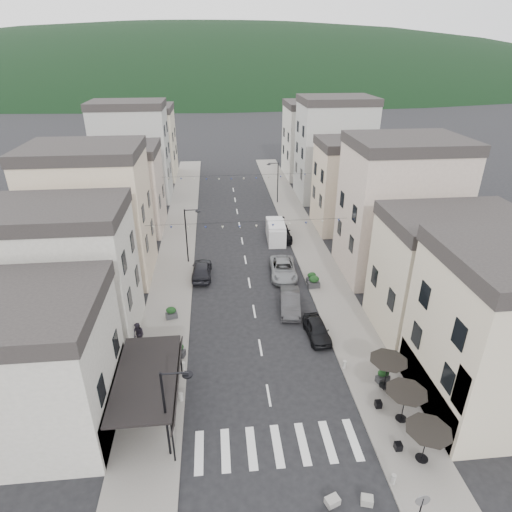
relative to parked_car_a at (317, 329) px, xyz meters
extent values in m
plane|color=black|center=(-4.60, -11.94, -0.69)|extent=(700.00, 700.00, 0.00)
cube|color=slate|center=(-12.10, 20.06, -0.63)|extent=(4.00, 76.00, 0.12)
cube|color=slate|center=(2.90, 20.06, -0.63)|extent=(4.00, 76.00, 0.12)
ellipsoid|color=black|center=(-4.60, 288.06, -0.69)|extent=(640.00, 360.00, 70.00)
cube|color=#AEAA9F|center=(-20.10, -6.94, 3.31)|extent=(12.00, 8.00, 8.00)
cube|color=black|center=(-12.10, -6.94, 2.51)|extent=(3.60, 7.50, 0.15)
cube|color=black|center=(-10.30, -6.94, 2.01)|extent=(0.34, 7.50, 0.99)
cylinder|color=black|center=(-10.40, -10.44, 0.91)|extent=(0.10, 0.10, 3.20)
cylinder|color=black|center=(-10.40, -3.44, 0.91)|extent=(0.10, 0.10, 3.20)
cube|color=#AEAA9F|center=(-19.10, 2.06, 4.31)|extent=(10.00, 7.00, 10.00)
cube|color=#262323|center=(-19.10, 2.06, 9.81)|extent=(10.20, 7.14, 1.00)
cube|color=#C7B495|center=(-19.10, 12.06, 5.31)|extent=(10.00, 8.00, 12.00)
cube|color=#262323|center=(-19.10, 12.06, 11.81)|extent=(10.20, 8.16, 1.00)
cube|color=#AF9A8E|center=(-19.10, 24.06, 4.06)|extent=(10.00, 8.00, 9.50)
cube|color=#262323|center=(-19.10, 24.06, 9.31)|extent=(10.20, 8.16, 1.00)
cube|color=#A0A09B|center=(-19.10, 36.06, 5.81)|extent=(10.00, 7.00, 13.00)
cube|color=#262323|center=(-19.10, 36.06, 12.81)|extent=(10.20, 7.14, 1.00)
cube|color=beige|center=(-19.10, 48.06, 4.81)|extent=(10.00, 9.00, 11.00)
cube|color=#262323|center=(-19.10, 48.06, 10.81)|extent=(10.20, 9.18, 1.00)
cube|color=beige|center=(9.90, 0.06, 3.81)|extent=(10.00, 7.00, 9.00)
cube|color=#262323|center=(9.90, 0.06, 8.81)|extent=(10.20, 7.14, 1.00)
cube|color=#AF9A8E|center=(9.90, 10.06, 5.56)|extent=(10.00, 8.00, 12.50)
cube|color=#262323|center=(9.90, 10.06, 12.31)|extent=(10.20, 8.16, 1.00)
cube|color=#C7B495|center=(9.90, 22.06, 4.31)|extent=(10.00, 7.00, 10.00)
cube|color=#262323|center=(9.90, 22.06, 9.81)|extent=(10.20, 7.14, 1.00)
cube|color=#A0A09B|center=(9.90, 34.06, 6.06)|extent=(10.00, 8.00, 13.50)
cube|color=#262323|center=(9.90, 34.06, 13.31)|extent=(10.20, 8.16, 1.00)
cube|color=#AEAA9F|center=(9.90, 46.06, 5.06)|extent=(10.00, 9.00, 11.50)
cube|color=#262323|center=(9.90, 46.06, 11.31)|extent=(10.20, 9.18, 1.00)
cylinder|color=black|center=(3.10, -11.94, 0.58)|extent=(0.06, 0.06, 2.30)
cone|color=black|center=(3.10, -11.94, 1.68)|extent=(2.50, 2.50, 0.55)
cylinder|color=black|center=(3.10, -11.94, -0.20)|extent=(0.70, 0.70, 0.04)
cylinder|color=black|center=(3.10, -9.14, 0.58)|extent=(0.06, 0.06, 2.30)
cone|color=black|center=(3.10, -9.14, 1.68)|extent=(2.50, 2.50, 0.55)
cylinder|color=black|center=(3.10, -9.14, -0.20)|extent=(0.70, 0.70, 0.04)
cylinder|color=black|center=(3.10, -6.34, 0.58)|extent=(0.06, 0.06, 2.30)
cone|color=black|center=(3.10, -6.34, 1.68)|extent=(2.50, 2.50, 0.55)
cylinder|color=black|center=(3.10, -6.34, -0.20)|extent=(0.70, 0.70, 0.04)
cylinder|color=black|center=(-10.70, -9.94, 2.31)|extent=(0.14, 0.14, 6.00)
cylinder|color=black|center=(-10.00, -9.94, 5.21)|extent=(1.40, 0.10, 0.10)
cylinder|color=black|center=(-9.35, -9.94, 5.06)|extent=(0.56, 0.56, 0.08)
cylinder|color=black|center=(-10.70, 14.06, 2.31)|extent=(0.14, 0.14, 6.00)
cylinder|color=black|center=(-10.00, 14.06, 5.21)|extent=(1.40, 0.10, 0.10)
cylinder|color=black|center=(-9.35, 14.06, 5.06)|extent=(0.56, 0.56, 0.08)
cylinder|color=black|center=(1.50, 32.06, 2.31)|extent=(0.14, 0.14, 6.00)
cylinder|color=black|center=(0.80, 32.06, 5.21)|extent=(1.40, 0.10, 0.10)
cylinder|color=black|center=(0.15, 32.06, 5.06)|extent=(0.56, 0.56, 0.08)
cylinder|color=slate|center=(1.20, -15.44, 1.66)|extent=(0.70, 0.04, 0.70)
cylinder|color=gray|center=(-10.30, -5.94, -0.27)|extent=(0.26, 0.26, 0.60)
cylinder|color=gray|center=(-10.30, -2.94, -0.27)|extent=(0.26, 0.26, 0.60)
cylinder|color=gray|center=(1.10, -3.94, -0.27)|extent=(0.26, 0.26, 0.60)
cylinder|color=gray|center=(1.10, -12.94, -0.27)|extent=(0.26, 0.26, 0.60)
cylinder|color=black|center=(-4.60, 10.06, 5.31)|extent=(19.00, 0.02, 0.02)
cone|color=beige|center=(-13.31, 10.06, 5.13)|extent=(0.28, 0.28, 0.24)
cone|color=navy|center=(-11.72, 10.06, 5.04)|extent=(0.28, 0.28, 0.24)
cone|color=beige|center=(-10.14, 10.06, 4.96)|extent=(0.28, 0.28, 0.24)
cone|color=navy|center=(-8.56, 10.06, 4.90)|extent=(0.28, 0.28, 0.24)
cone|color=beige|center=(-6.97, 10.06, 4.85)|extent=(0.28, 0.28, 0.24)
cone|color=navy|center=(-5.39, 10.06, 4.83)|extent=(0.28, 0.28, 0.24)
cone|color=beige|center=(-3.81, 10.06, 4.83)|extent=(0.28, 0.28, 0.24)
cone|color=navy|center=(-2.22, 10.06, 4.85)|extent=(0.28, 0.28, 0.24)
cone|color=beige|center=(-0.64, 10.06, 4.90)|extent=(0.28, 0.28, 0.24)
cone|color=navy|center=(0.94, 10.06, 4.96)|extent=(0.28, 0.28, 0.24)
cone|color=beige|center=(2.53, 10.06, 5.04)|extent=(0.28, 0.28, 0.24)
cone|color=navy|center=(4.11, 10.06, 5.13)|extent=(0.28, 0.28, 0.24)
cylinder|color=black|center=(-4.60, 26.06, 5.31)|extent=(19.00, 0.02, 0.02)
cone|color=beige|center=(-13.31, 26.06, 5.13)|extent=(0.28, 0.28, 0.24)
cone|color=navy|center=(-11.72, 26.06, 5.04)|extent=(0.28, 0.28, 0.24)
cone|color=beige|center=(-10.14, 26.06, 4.96)|extent=(0.28, 0.28, 0.24)
cone|color=navy|center=(-8.56, 26.06, 4.90)|extent=(0.28, 0.28, 0.24)
cone|color=beige|center=(-6.97, 26.06, 4.85)|extent=(0.28, 0.28, 0.24)
cone|color=navy|center=(-5.39, 26.06, 4.83)|extent=(0.28, 0.28, 0.24)
cone|color=beige|center=(-3.81, 26.06, 4.83)|extent=(0.28, 0.28, 0.24)
cone|color=navy|center=(-2.22, 26.06, 4.85)|extent=(0.28, 0.28, 0.24)
cone|color=beige|center=(-0.64, 26.06, 4.90)|extent=(0.28, 0.28, 0.24)
cone|color=navy|center=(0.94, 26.06, 4.96)|extent=(0.28, 0.28, 0.24)
cone|color=beige|center=(2.53, 26.06, 5.04)|extent=(0.28, 0.28, 0.24)
cone|color=navy|center=(4.11, 26.06, 5.13)|extent=(0.28, 0.28, 0.24)
imported|color=black|center=(0.00, 0.00, 0.00)|extent=(1.83, 4.11, 1.37)
imported|color=#2F2F31|center=(-1.45, 4.03, 0.09)|extent=(2.25, 4.88, 1.55)
imported|color=gray|center=(-1.11, 10.19, 0.07)|extent=(2.88, 5.61, 1.51)
imported|color=black|center=(0.00, 19.60, 0.14)|extent=(2.37, 5.70, 1.65)
imported|color=black|center=(-9.20, 10.75, 0.12)|extent=(2.05, 4.78, 1.61)
cube|color=silver|center=(-0.63, 18.93, 0.35)|extent=(2.20, 5.07, 2.08)
cube|color=silver|center=(-0.65, 18.31, 1.44)|extent=(2.07, 3.41, 0.52)
cylinder|color=black|center=(-1.54, 17.10, -0.32)|extent=(0.29, 0.74, 0.73)
cylinder|color=black|center=(0.12, 17.03, -0.32)|extent=(0.29, 0.74, 0.73)
cylinder|color=black|center=(-1.37, 20.84, -0.32)|extent=(0.29, 0.74, 0.73)
cylinder|color=black|center=(0.29, 20.76, -0.32)|extent=(0.29, 0.74, 0.73)
imported|color=black|center=(-13.50, -3.92, 0.21)|extent=(0.67, 0.62, 1.54)
imported|color=black|center=(-13.80, 0.16, 0.41)|extent=(1.19, 1.11, 1.96)
cube|color=gray|center=(-0.60, -13.82, -0.46)|extent=(0.70, 0.60, 0.45)
cube|color=gray|center=(-2.34, -13.66, -0.49)|extent=(0.83, 0.71, 0.40)
cube|color=#29292B|center=(-10.76, -1.42, -0.32)|extent=(1.11, 0.83, 0.50)
ellipsoid|color=black|center=(-10.76, -1.42, 0.23)|extent=(0.87, 0.56, 0.63)
cube|color=#313134|center=(-11.65, 3.60, -0.33)|extent=(1.06, 0.75, 0.48)
ellipsoid|color=black|center=(-11.65, 3.60, 0.20)|extent=(0.84, 0.54, 0.61)
cube|color=#2E2F31|center=(3.31, -5.53, -0.34)|extent=(1.02, 0.77, 0.46)
ellipsoid|color=black|center=(3.31, -5.53, 0.16)|extent=(0.80, 0.51, 0.58)
cube|color=#2D2D2F|center=(1.40, 7.41, -0.29)|extent=(1.14, 0.66, 0.55)
ellipsoid|color=black|center=(1.40, 7.41, 0.32)|extent=(0.98, 0.62, 0.71)
cube|color=#303033|center=(1.40, 8.36, -0.32)|extent=(1.06, 0.72, 0.48)
ellipsoid|color=black|center=(1.40, 8.36, 0.21)|extent=(0.85, 0.54, 0.62)
camera|label=1|loc=(-7.55, -27.03, 20.15)|focal=30.00mm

